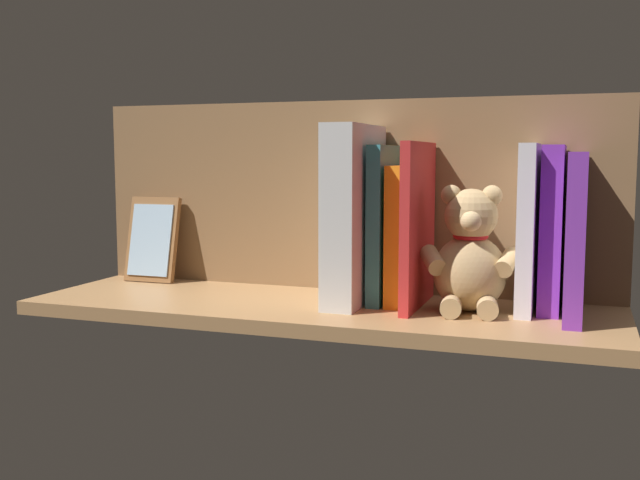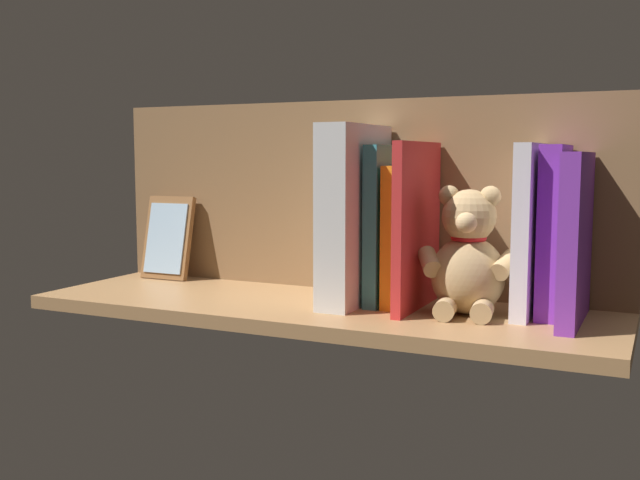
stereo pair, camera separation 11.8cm
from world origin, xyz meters
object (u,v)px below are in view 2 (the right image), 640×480
book_0 (576,238)px  teddy_bear (468,258)px  picture_frame_leaning (168,238)px  dictionary_thick_white (354,215)px

book_0 → teddy_bear: bearing=3.9°
teddy_bear → picture_frame_leaning: teddy_bear is taller
dictionary_thick_white → picture_frame_leaning: bearing=-9.6°
teddy_bear → dictionary_thick_white: bearing=-10.8°
teddy_bear → dictionary_thick_white: (18.73, -0.90, 5.80)cm
book_0 → dictionary_thick_white: bearing=0.2°
book_0 → dictionary_thick_white: (33.79, 0.12, 2.20)cm
book_0 → teddy_bear: size_ratio=1.25×
book_0 → teddy_bear: 15.51cm
teddy_bear → picture_frame_leaning: 61.38cm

